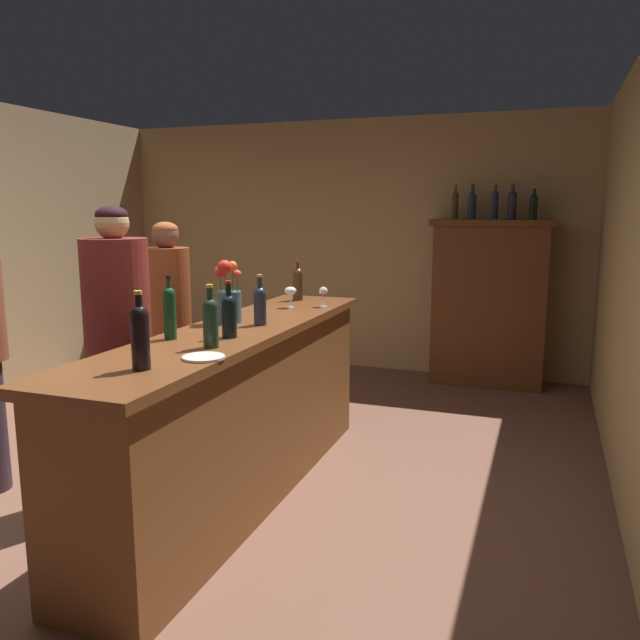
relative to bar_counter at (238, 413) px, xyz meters
name	(u,v)px	position (x,y,z in m)	size (l,w,h in m)	color
floor	(163,498)	(-0.41, -0.18, -0.52)	(9.09, 9.09, 0.00)	brown
wall_back	(345,245)	(-0.41, 3.37, 0.79)	(5.15, 0.12, 2.62)	tan
bar_counter	(238,413)	(0.00, 0.00, 0.00)	(0.60, 2.83, 1.03)	brown
display_cabinet	(489,300)	(1.15, 3.06, 0.32)	(1.13, 0.46, 1.60)	#5C3119
wine_bottle_rose	(170,311)	(-0.17, -0.40, 0.66)	(0.07, 0.07, 0.33)	#143C20
wine_bottle_pinot	(298,283)	(-0.08, 1.16, 0.64)	(0.08, 0.08, 0.30)	#432B18
wine_bottle_malbec	(140,334)	(0.06, -0.98, 0.66)	(0.08, 0.08, 0.34)	black
wine_bottle_merlot	(229,314)	(0.09, -0.25, 0.64)	(0.08, 0.08, 0.30)	black
wine_bottle_syrah	(210,320)	(0.13, -0.50, 0.65)	(0.08, 0.08, 0.31)	#1C3223
wine_bottle_riesling	(260,304)	(0.09, 0.14, 0.64)	(0.07, 0.07, 0.30)	#252A3E
wine_glass_front	(323,293)	(0.20, 0.92, 0.61)	(0.06, 0.06, 0.14)	white
wine_glass_mid	(290,291)	(0.00, 0.81, 0.62)	(0.08, 0.08, 0.15)	white
flower_arrangement	(228,297)	(-0.12, 0.15, 0.66)	(0.17, 0.15, 0.38)	#335969
cheese_plate	(204,357)	(0.21, -0.72, 0.51)	(0.19, 0.19, 0.01)	white
display_bottle_left	(455,204)	(0.79, 3.06, 1.23)	(0.06, 0.06, 0.32)	#473115
display_bottle_midleft	(472,204)	(0.95, 3.06, 1.23)	(0.08, 0.08, 0.33)	#212A3E
display_bottle_center	(495,204)	(1.16, 3.06, 1.23)	(0.06, 0.06, 0.32)	#21253F
display_bottle_midright	(512,203)	(1.31, 3.06, 1.23)	(0.08, 0.08, 0.33)	#23253A
display_bottle_right	(534,205)	(1.50, 3.06, 1.21)	(0.07, 0.07, 0.30)	black
patron_near_entrance	(119,342)	(-0.65, -0.20, 0.42)	(0.38, 0.38, 1.71)	#313525
patron_redhead	(169,320)	(-0.94, 0.75, 0.37)	(0.33, 0.33, 1.61)	brown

